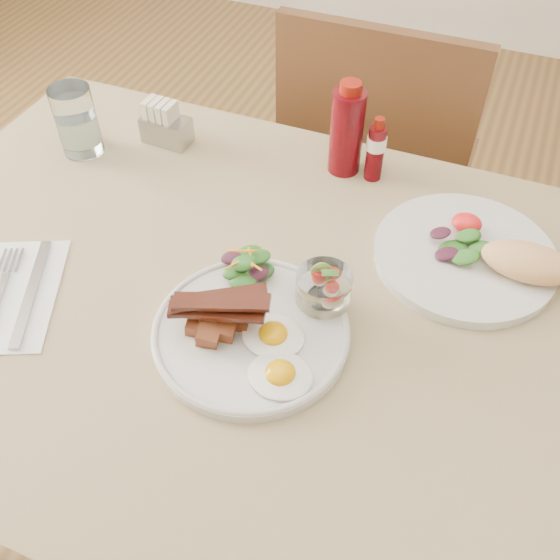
{
  "coord_description": "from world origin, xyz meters",
  "views": [
    {
      "loc": [
        0.24,
        -0.56,
        1.46
      ],
      "look_at": [
        0.02,
        -0.01,
        0.82
      ],
      "focal_mm": 40.0,
      "sensor_mm": 36.0,
      "label": 1
    }
  ],
  "objects_px": {
    "chair_far": "(376,170)",
    "hot_sauce_bottle": "(376,150)",
    "main_plate": "(251,333)",
    "sugar_caddy": "(165,125)",
    "ketchup_bottle": "(347,131)",
    "table": "(271,337)",
    "fruit_cup": "(324,288)",
    "second_plate": "(480,256)",
    "water_glass": "(78,125)"
  },
  "relations": [
    {
      "from": "ketchup_bottle",
      "to": "water_glass",
      "type": "xyz_separation_m",
      "value": [
        -0.48,
        -0.13,
        -0.03
      ]
    },
    {
      "from": "fruit_cup",
      "to": "main_plate",
      "type": "bearing_deg",
      "value": -137.42
    },
    {
      "from": "ketchup_bottle",
      "to": "hot_sauce_bottle",
      "type": "relative_size",
      "value": 1.42
    },
    {
      "from": "hot_sauce_bottle",
      "to": "second_plate",
      "type": "bearing_deg",
      "value": -34.98
    },
    {
      "from": "second_plate",
      "to": "main_plate",
      "type": "bearing_deg",
      "value": -135.98
    },
    {
      "from": "sugar_caddy",
      "to": "water_glass",
      "type": "xyz_separation_m",
      "value": [
        -0.13,
        -0.09,
        0.02
      ]
    },
    {
      "from": "water_glass",
      "to": "chair_far",
      "type": "bearing_deg",
      "value": 43.16
    },
    {
      "from": "chair_far",
      "to": "second_plate",
      "type": "bearing_deg",
      "value": -59.86
    },
    {
      "from": "fruit_cup",
      "to": "ketchup_bottle",
      "type": "xyz_separation_m",
      "value": [
        -0.08,
        0.35,
        0.02
      ]
    },
    {
      "from": "fruit_cup",
      "to": "sugar_caddy",
      "type": "relative_size",
      "value": 0.85
    },
    {
      "from": "chair_far",
      "to": "fruit_cup",
      "type": "bearing_deg",
      "value": -83.04
    },
    {
      "from": "main_plate",
      "to": "water_glass",
      "type": "distance_m",
      "value": 0.56
    },
    {
      "from": "main_plate",
      "to": "sugar_caddy",
      "type": "relative_size",
      "value": 2.97
    },
    {
      "from": "ketchup_bottle",
      "to": "sugar_caddy",
      "type": "distance_m",
      "value": 0.35
    },
    {
      "from": "fruit_cup",
      "to": "hot_sauce_bottle",
      "type": "bearing_deg",
      "value": 93.92
    },
    {
      "from": "sugar_caddy",
      "to": "hot_sauce_bottle",
      "type": "bearing_deg",
      "value": 8.96
    },
    {
      "from": "table",
      "to": "second_plate",
      "type": "xyz_separation_m",
      "value": [
        0.27,
        0.19,
        0.11
      ]
    },
    {
      "from": "second_plate",
      "to": "sugar_caddy",
      "type": "xyz_separation_m",
      "value": [
        -0.62,
        0.11,
        0.02
      ]
    },
    {
      "from": "main_plate",
      "to": "sugar_caddy",
      "type": "distance_m",
      "value": 0.51
    },
    {
      "from": "hot_sauce_bottle",
      "to": "sugar_caddy",
      "type": "height_order",
      "value": "hot_sauce_bottle"
    },
    {
      "from": "table",
      "to": "ketchup_bottle",
      "type": "relative_size",
      "value": 7.62
    },
    {
      "from": "ketchup_bottle",
      "to": "chair_far",
      "type": "bearing_deg",
      "value": 90.17
    },
    {
      "from": "second_plate",
      "to": "sugar_caddy",
      "type": "distance_m",
      "value": 0.63
    },
    {
      "from": "main_plate",
      "to": "water_glass",
      "type": "xyz_separation_m",
      "value": [
        -0.47,
        0.29,
        0.05
      ]
    },
    {
      "from": "table",
      "to": "water_glass",
      "type": "xyz_separation_m",
      "value": [
        -0.47,
        0.22,
        0.15
      ]
    },
    {
      "from": "table",
      "to": "sugar_caddy",
      "type": "relative_size",
      "value": 14.12
    },
    {
      "from": "main_plate",
      "to": "table",
      "type": "bearing_deg",
      "value": 90.03
    },
    {
      "from": "ketchup_bottle",
      "to": "hot_sauce_bottle",
      "type": "bearing_deg",
      "value": -4.8
    },
    {
      "from": "fruit_cup",
      "to": "sugar_caddy",
      "type": "bearing_deg",
      "value": 144.62
    },
    {
      "from": "main_plate",
      "to": "second_plate",
      "type": "xyz_separation_m",
      "value": [
        0.27,
        0.26,
        0.01
      ]
    },
    {
      "from": "chair_far",
      "to": "hot_sauce_bottle",
      "type": "height_order",
      "value": "chair_far"
    },
    {
      "from": "table",
      "to": "fruit_cup",
      "type": "distance_m",
      "value": 0.17
    },
    {
      "from": "second_plate",
      "to": "ketchup_bottle",
      "type": "bearing_deg",
      "value": 150.21
    },
    {
      "from": "sugar_caddy",
      "to": "water_glass",
      "type": "bearing_deg",
      "value": -143.79
    },
    {
      "from": "second_plate",
      "to": "hot_sauce_bottle",
      "type": "height_order",
      "value": "hot_sauce_bottle"
    },
    {
      "from": "fruit_cup",
      "to": "table",
      "type": "bearing_deg",
      "value": -177.59
    },
    {
      "from": "chair_far",
      "to": "hot_sauce_bottle",
      "type": "distance_m",
      "value": 0.43
    },
    {
      "from": "chair_far",
      "to": "ketchup_bottle",
      "type": "relative_size",
      "value": 5.33
    },
    {
      "from": "ketchup_bottle",
      "to": "water_glass",
      "type": "distance_m",
      "value": 0.49
    },
    {
      "from": "table",
      "to": "second_plate",
      "type": "bearing_deg",
      "value": 35.28
    },
    {
      "from": "water_glass",
      "to": "second_plate",
      "type": "bearing_deg",
      "value": -1.94
    },
    {
      "from": "main_plate",
      "to": "hot_sauce_bottle",
      "type": "height_order",
      "value": "hot_sauce_bottle"
    },
    {
      "from": "chair_far",
      "to": "sugar_caddy",
      "type": "bearing_deg",
      "value": -133.65
    },
    {
      "from": "chair_far",
      "to": "ketchup_bottle",
      "type": "xyz_separation_m",
      "value": [
        0.0,
        -0.31,
        0.31
      ]
    },
    {
      "from": "hot_sauce_bottle",
      "to": "sugar_caddy",
      "type": "distance_m",
      "value": 0.4
    },
    {
      "from": "chair_far",
      "to": "sugar_caddy",
      "type": "xyz_separation_m",
      "value": [
        -0.34,
        -0.36,
        0.26
      ]
    },
    {
      "from": "chair_far",
      "to": "water_glass",
      "type": "relative_size",
      "value": 7.21
    },
    {
      "from": "chair_far",
      "to": "hot_sauce_bottle",
      "type": "bearing_deg",
      "value": -79.84
    },
    {
      "from": "hot_sauce_bottle",
      "to": "water_glass",
      "type": "bearing_deg",
      "value": -166.7
    },
    {
      "from": "main_plate",
      "to": "ketchup_bottle",
      "type": "relative_size",
      "value": 1.6
    }
  ]
}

